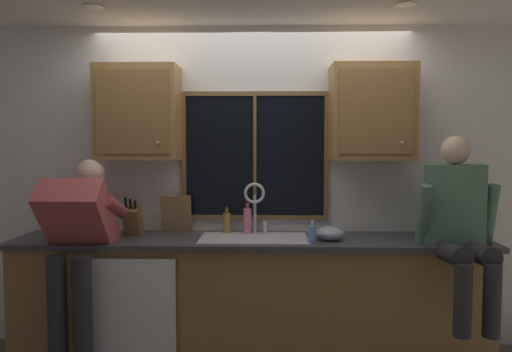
{
  "coord_description": "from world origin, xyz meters",
  "views": [
    {
      "loc": [
        0.14,
        -4.01,
        1.64
      ],
      "look_at": [
        0.04,
        -0.3,
        1.38
      ],
      "focal_mm": 35.24,
      "sensor_mm": 36.0,
      "label": 1
    }
  ],
  "objects_px": {
    "mixing_bowl": "(330,234)",
    "bottle_green_glass": "(247,220)",
    "person_sitting_on_counter": "(459,220)",
    "soap_dispenser": "(312,234)",
    "bottle_tall_clear": "(227,222)",
    "cutting_board": "(176,214)",
    "knife_block": "(133,221)",
    "person_standing": "(78,242)"
  },
  "relations": [
    {
      "from": "person_sitting_on_counter",
      "to": "bottle_tall_clear",
      "type": "relative_size",
      "value": 5.98
    },
    {
      "from": "person_sitting_on_counter",
      "to": "cutting_board",
      "type": "relative_size",
      "value": 4.19
    },
    {
      "from": "person_standing",
      "to": "bottle_tall_clear",
      "type": "distance_m",
      "value": 1.11
    },
    {
      "from": "person_sitting_on_counter",
      "to": "bottle_tall_clear",
      "type": "height_order",
      "value": "person_sitting_on_counter"
    },
    {
      "from": "person_sitting_on_counter",
      "to": "knife_block",
      "type": "distance_m",
      "value": 2.38
    },
    {
      "from": "bottle_tall_clear",
      "to": "bottle_green_glass",
      "type": "bearing_deg",
      "value": -5.32
    },
    {
      "from": "person_sitting_on_counter",
      "to": "bottle_green_glass",
      "type": "xyz_separation_m",
      "value": [
        -1.47,
        0.45,
        -0.08
      ]
    },
    {
      "from": "mixing_bowl",
      "to": "soap_dispenser",
      "type": "xyz_separation_m",
      "value": [
        -0.14,
        -0.09,
        0.01
      ]
    },
    {
      "from": "person_standing",
      "to": "mixing_bowl",
      "type": "relative_size",
      "value": 7.18
    },
    {
      "from": "person_sitting_on_counter",
      "to": "mixing_bowl",
      "type": "xyz_separation_m",
      "value": [
        -0.85,
        0.21,
        -0.14
      ]
    },
    {
      "from": "cutting_board",
      "to": "bottle_green_glass",
      "type": "height_order",
      "value": "cutting_board"
    },
    {
      "from": "person_sitting_on_counter",
      "to": "mixing_bowl",
      "type": "relative_size",
      "value": 6.0
    },
    {
      "from": "knife_block",
      "to": "cutting_board",
      "type": "xyz_separation_m",
      "value": [
        0.32,
        0.12,
        0.04
      ]
    },
    {
      "from": "knife_block",
      "to": "cutting_board",
      "type": "bearing_deg",
      "value": 21.02
    },
    {
      "from": "soap_dispenser",
      "to": "bottle_tall_clear",
      "type": "xyz_separation_m",
      "value": [
        -0.64,
        0.35,
        0.02
      ]
    },
    {
      "from": "knife_block",
      "to": "soap_dispenser",
      "type": "xyz_separation_m",
      "value": [
        1.36,
        -0.25,
        -0.05
      ]
    },
    {
      "from": "bottle_green_glass",
      "to": "person_standing",
      "type": "bearing_deg",
      "value": -157.89
    },
    {
      "from": "person_sitting_on_counter",
      "to": "knife_block",
      "type": "bearing_deg",
      "value": 171.11
    },
    {
      "from": "person_sitting_on_counter",
      "to": "mixing_bowl",
      "type": "bearing_deg",
      "value": 166.26
    },
    {
      "from": "mixing_bowl",
      "to": "bottle_green_glass",
      "type": "distance_m",
      "value": 0.66
    },
    {
      "from": "soap_dispenser",
      "to": "bottle_tall_clear",
      "type": "bearing_deg",
      "value": 151.29
    },
    {
      "from": "soap_dispenser",
      "to": "mixing_bowl",
      "type": "bearing_deg",
      "value": 33.83
    },
    {
      "from": "person_standing",
      "to": "mixing_bowl",
      "type": "distance_m",
      "value": 1.79
    },
    {
      "from": "bottle_green_glass",
      "to": "bottle_tall_clear",
      "type": "xyz_separation_m",
      "value": [
        -0.16,
        0.02,
        -0.02
      ]
    },
    {
      "from": "bottle_green_glass",
      "to": "bottle_tall_clear",
      "type": "bearing_deg",
      "value": 174.68
    },
    {
      "from": "knife_block",
      "to": "mixing_bowl",
      "type": "height_order",
      "value": "knife_block"
    },
    {
      "from": "person_standing",
      "to": "bottle_tall_clear",
      "type": "relative_size",
      "value": 7.16
    },
    {
      "from": "person_sitting_on_counter",
      "to": "cutting_board",
      "type": "xyz_separation_m",
      "value": [
        -2.04,
        0.49,
        -0.04
      ]
    },
    {
      "from": "bottle_green_glass",
      "to": "bottle_tall_clear",
      "type": "height_order",
      "value": "bottle_green_glass"
    },
    {
      "from": "person_sitting_on_counter",
      "to": "cutting_board",
      "type": "distance_m",
      "value": 2.09
    },
    {
      "from": "person_sitting_on_counter",
      "to": "person_standing",
      "type": "bearing_deg",
      "value": -179.58
    },
    {
      "from": "knife_block",
      "to": "bottle_tall_clear",
      "type": "bearing_deg",
      "value": 7.93
    },
    {
      "from": "soap_dispenser",
      "to": "person_sitting_on_counter",
      "type": "bearing_deg",
      "value": -6.73
    },
    {
      "from": "soap_dispenser",
      "to": "bottle_green_glass",
      "type": "relative_size",
      "value": 0.63
    },
    {
      "from": "knife_block",
      "to": "mixing_bowl",
      "type": "xyz_separation_m",
      "value": [
        1.5,
        -0.16,
        -0.06
      ]
    },
    {
      "from": "person_standing",
      "to": "mixing_bowl",
      "type": "bearing_deg",
      "value": 7.31
    },
    {
      "from": "knife_block",
      "to": "cutting_board",
      "type": "height_order",
      "value": "knife_block"
    },
    {
      "from": "mixing_bowl",
      "to": "bottle_tall_clear",
      "type": "height_order",
      "value": "bottle_tall_clear"
    },
    {
      "from": "cutting_board",
      "to": "bottle_tall_clear",
      "type": "height_order",
      "value": "cutting_board"
    },
    {
      "from": "mixing_bowl",
      "to": "knife_block",
      "type": "bearing_deg",
      "value": 173.94
    },
    {
      "from": "person_standing",
      "to": "bottle_green_glass",
      "type": "bearing_deg",
      "value": 22.11
    },
    {
      "from": "cutting_board",
      "to": "bottle_tall_clear",
      "type": "bearing_deg",
      "value": -2.99
    }
  ]
}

